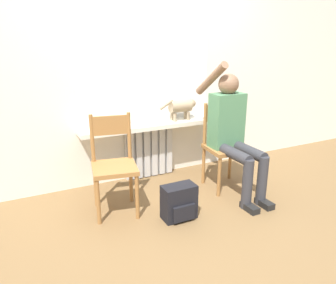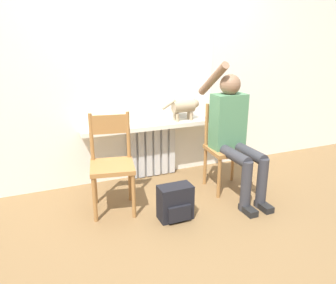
% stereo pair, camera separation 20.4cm
% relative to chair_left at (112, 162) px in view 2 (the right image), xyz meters
% --- Properties ---
extents(ground_plane, '(12.00, 12.00, 0.00)m').
position_rel_chair_left_xyz_m(ground_plane, '(0.61, -0.56, -0.47)').
color(ground_plane, brown).
extents(wall_with_window, '(7.00, 0.06, 2.70)m').
position_rel_chair_left_xyz_m(wall_with_window, '(0.61, 0.67, 0.88)').
color(wall_with_window, white).
rests_on(wall_with_window, ground_plane).
extents(radiator, '(0.57, 0.08, 0.61)m').
position_rel_chair_left_xyz_m(radiator, '(0.61, 0.60, -0.17)').
color(radiator, silver).
rests_on(radiator, ground_plane).
extents(windowsill, '(1.61, 0.25, 0.05)m').
position_rel_chair_left_xyz_m(windowsill, '(0.61, 0.52, 0.16)').
color(windowsill, white).
rests_on(windowsill, radiator).
extents(window_glass, '(1.55, 0.01, 1.32)m').
position_rel_chair_left_xyz_m(window_glass, '(0.61, 0.64, 0.85)').
color(window_glass, white).
rests_on(window_glass, windowsill).
extents(chair_left, '(0.46, 0.46, 0.91)m').
position_rel_chair_left_xyz_m(chair_left, '(0.00, 0.00, 0.00)').
color(chair_left, '#9E6B38').
rests_on(chair_left, ground_plane).
extents(chair_right, '(0.42, 0.42, 0.91)m').
position_rel_chair_left_xyz_m(chair_right, '(1.22, 0.00, 0.00)').
color(chair_right, '#9E6B38').
rests_on(chair_right, ground_plane).
extents(person, '(0.36, 1.04, 1.35)m').
position_rel_chair_left_xyz_m(person, '(1.22, -0.13, 0.21)').
color(person, '#333338').
rests_on(person, ground_plane).
extents(cat, '(0.46, 0.14, 0.26)m').
position_rel_chair_left_xyz_m(cat, '(0.98, 0.51, 0.34)').
color(cat, '#9E896B').
rests_on(cat, windowsill).
extents(backpack, '(0.30, 0.20, 0.32)m').
position_rel_chair_left_xyz_m(backpack, '(0.47, -0.40, -0.31)').
color(backpack, black).
rests_on(backpack, ground_plane).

